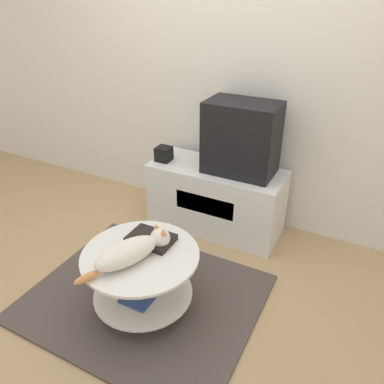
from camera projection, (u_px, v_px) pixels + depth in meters
ground_plane at (145, 298)px, 2.43m from camera, size 12.00×12.00×0.00m
wall_back at (229, 59)px, 2.79m from camera, size 8.00×0.05×2.60m
rug at (145, 297)px, 2.43m from camera, size 1.42×1.17×0.02m
tv_stand at (216, 198)px, 3.03m from camera, size 1.06×0.44×0.54m
tv at (241, 138)px, 2.72m from camera, size 0.52×0.33×0.53m
speaker at (164, 154)px, 3.00m from camera, size 0.12×0.12×0.12m
coffee_table at (142, 274)px, 2.23m from camera, size 0.69×0.69×0.41m
dvd_box at (151, 239)px, 2.25m from camera, size 0.27×0.18×0.04m
cat at (132, 251)px, 2.07m from camera, size 0.30×0.57×0.14m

